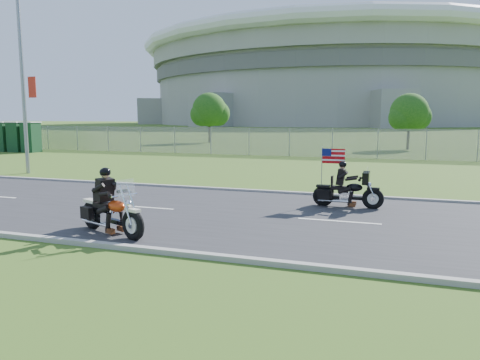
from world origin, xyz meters
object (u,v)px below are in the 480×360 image
(streetlight, at_px, (25,57))
(porta_toilet_c, at_px, (3,137))
(porta_toilet_a, at_px, (31,138))
(porta_toilet_b, at_px, (17,137))
(motorcycle_lead, at_px, (111,214))
(motorcycle_follow, at_px, (348,192))

(streetlight, relative_size, porta_toilet_c, 4.35)
(porta_toilet_a, xyz_separation_m, porta_toilet_b, (-1.40, 0.00, 0.00))
(porta_toilet_a, height_order, motorcycle_lead, porta_toilet_a)
(streetlight, bearing_deg, motorcycle_follow, -14.46)
(porta_toilet_c, bearing_deg, porta_toilet_b, 0.00)
(porta_toilet_b, bearing_deg, porta_toilet_a, 0.00)
(porta_toilet_a, distance_m, motorcycle_lead, 29.06)
(streetlight, xyz_separation_m, porta_toilet_c, (-12.82, 10.78, -4.49))
(streetlight, xyz_separation_m, motorcycle_lead, (11.00, -9.29, -5.13))
(porta_toilet_c, height_order, motorcycle_lead, porta_toilet_c)
(streetlight, height_order, motorcycle_lead, streetlight)
(porta_toilet_b, xyz_separation_m, porta_toilet_c, (-1.40, 0.00, 0.00))
(motorcycle_follow, bearing_deg, porta_toilet_c, 152.04)
(motorcycle_lead, bearing_deg, streetlight, 161.65)
(streetlight, bearing_deg, porta_toilet_b, 136.65)
(streetlight, xyz_separation_m, porta_toilet_a, (-10.02, 10.78, -4.49))
(porta_toilet_c, distance_m, motorcycle_follow, 32.42)
(porta_toilet_b, bearing_deg, motorcycle_lead, -41.83)
(porta_toilet_b, relative_size, porta_toilet_c, 1.00)
(porta_toilet_b, height_order, motorcycle_follow, porta_toilet_b)
(porta_toilet_c, relative_size, motorcycle_lead, 1.00)
(motorcycle_lead, bearing_deg, motorcycle_follow, 67.95)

